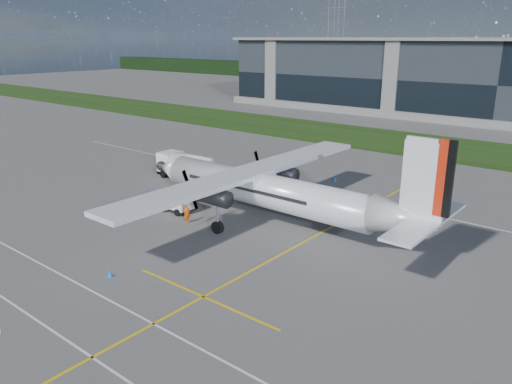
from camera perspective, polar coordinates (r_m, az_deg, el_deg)
ground at (r=71.31m, az=19.18°, el=3.66°), size 400.00×400.00×0.00m
grass_strip at (r=78.73m, az=21.24°, el=4.67°), size 400.00×18.00×0.04m
terminal_building at (r=108.42m, az=27.19°, el=11.12°), size 120.00×20.00×15.00m
pylon_west at (r=203.68m, az=9.07°, el=16.88°), size 9.00×4.60×30.00m
yellow_taxiway_centerline at (r=43.80m, az=8.93°, el=-3.81°), size 0.20×70.00×0.01m
white_lane_line at (r=30.27m, az=-21.44°, el=-15.08°), size 90.00×0.15×0.01m
turboprop_aircraft at (r=42.38m, az=2.04°, el=2.24°), size 29.70×30.80×9.24m
fuel_tanker_truck at (r=57.78m, az=-8.34°, el=2.97°), size 8.10×2.63×3.04m
baggage_tug at (r=47.07m, az=-9.01°, el=-1.07°), size 3.22×1.93×1.93m
ground_crew_person at (r=44.02m, az=-7.89°, el=-2.31°), size 0.75×0.91×1.95m
safety_cone_nose_port at (r=52.02m, az=-10.39°, el=-0.19°), size 0.36×0.36×0.50m
safety_cone_portwing at (r=35.73m, az=-16.36°, el=-8.93°), size 0.36×0.36×0.50m
safety_cone_fwd at (r=53.91m, az=-11.43°, el=0.37°), size 0.36×0.36×0.50m
safety_cone_stbdwing at (r=57.21m, az=9.02°, el=1.48°), size 0.36×0.36×0.50m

